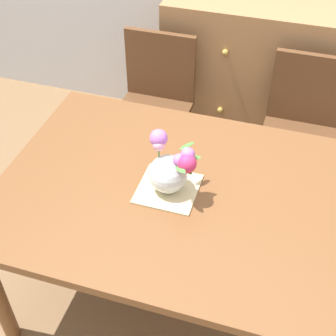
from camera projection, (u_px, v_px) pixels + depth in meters
The scene contains 7 objects.
ground_plane at pixel (181, 291), 2.46m from camera, with size 12.00×12.00×0.00m, color brown.
dining_table at pixel (184, 205), 2.03m from camera, with size 1.56×1.09×0.72m.
chair_left at pixel (155, 100), 2.84m from camera, with size 0.42×0.42×0.90m.
chair_right at pixel (302, 126), 2.65m from camera, with size 0.42×0.42×0.90m.
dresser at pixel (276, 82), 3.02m from camera, with size 1.40×0.47×1.00m.
placemat at pixel (168, 189), 1.99m from camera, with size 0.24×0.24×0.01m, color #CCB789.
flower_vase at pixel (170, 168), 1.91m from camera, with size 0.22×0.22×0.25m.
Camera 1 is at (0.35, -1.36, 2.12)m, focal length 51.24 mm.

